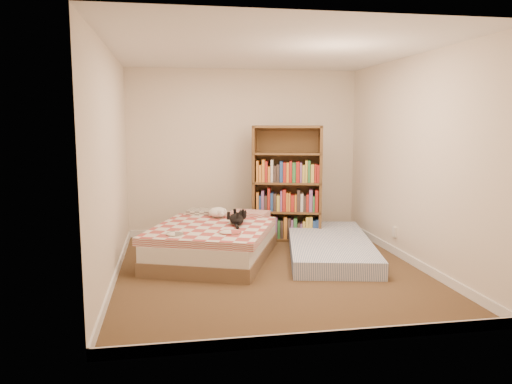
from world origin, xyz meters
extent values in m
cube|color=#452B1D|center=(0.00, 0.00, 0.00)|extent=(3.50, 4.00, 0.01)
cube|color=white|center=(0.00, 0.00, 2.50)|extent=(3.50, 4.00, 0.01)
cube|color=silver|center=(0.00, 2.00, 1.25)|extent=(3.50, 0.01, 2.50)
cube|color=silver|center=(0.00, -2.00, 1.25)|extent=(3.50, 0.01, 2.50)
cube|color=silver|center=(-1.75, 0.00, 1.25)|extent=(0.01, 4.00, 2.50)
cube|color=silver|center=(1.75, 0.00, 1.25)|extent=(0.01, 4.00, 2.50)
cube|color=white|center=(0.00, 1.99, 0.05)|extent=(3.50, 0.02, 0.10)
cube|color=white|center=(0.00, -1.99, 0.05)|extent=(3.50, 0.02, 0.10)
cube|color=white|center=(-1.74, 0.00, 0.05)|extent=(0.02, 4.00, 0.10)
cube|color=white|center=(1.74, 0.00, 0.05)|extent=(0.02, 4.00, 0.10)
cube|color=white|center=(1.74, 0.40, 0.30)|extent=(0.03, 0.09, 0.13)
cube|color=brown|center=(-0.60, 0.58, 0.08)|extent=(1.88, 2.20, 0.17)
cube|color=silver|center=(-0.60, 0.58, 0.26)|extent=(1.84, 2.16, 0.19)
cube|color=#AA443F|center=(-0.60, 0.58, 0.40)|extent=(1.82, 1.91, 0.09)
cube|color=#666056|center=(-0.90, 1.28, 0.43)|extent=(0.59, 0.49, 0.14)
cube|color=#AA443F|center=(-0.29, 1.28, 0.43)|extent=(0.59, 0.49, 0.14)
cube|color=brown|center=(0.07, 1.46, 0.83)|extent=(0.13, 0.33, 1.67)
cube|color=brown|center=(1.03, 1.46, 0.83)|extent=(0.13, 0.33, 1.67)
cube|color=brown|center=(0.55, 1.61, 0.83)|extent=(0.97, 0.29, 1.67)
cube|color=brown|center=(0.55, 1.46, 0.02)|extent=(1.05, 0.59, 0.03)
cube|color=brown|center=(0.55, 1.46, 0.84)|extent=(1.05, 0.59, 0.03)
cube|color=brown|center=(0.55, 1.46, 1.65)|extent=(1.05, 0.59, 0.03)
cube|color=#6A82B1|center=(0.91, 0.56, 0.10)|extent=(1.48, 2.44, 0.21)
ellipsoid|color=black|center=(-0.32, 0.53, 0.51)|extent=(0.34, 0.43, 0.13)
sphere|color=black|center=(-0.32, 0.75, 0.52)|extent=(0.16, 0.16, 0.12)
cone|color=black|center=(-0.36, 0.78, 0.57)|extent=(0.05, 0.05, 0.05)
cone|color=black|center=(-0.28, 0.78, 0.57)|extent=(0.05, 0.05, 0.05)
cylinder|color=black|center=(-0.22, 0.27, 0.48)|extent=(0.14, 0.22, 0.04)
ellipsoid|color=white|center=(-0.50, 1.04, 0.51)|extent=(0.35, 0.36, 0.13)
sphere|color=white|center=(-0.42, 0.95, 0.53)|extent=(0.15, 0.15, 0.11)
sphere|color=white|center=(-0.38, 0.92, 0.52)|extent=(0.07, 0.07, 0.05)
sphere|color=white|center=(-0.61, 1.09, 0.50)|extent=(0.08, 0.08, 0.06)
camera|label=1|loc=(-1.13, -5.54, 1.72)|focal=35.00mm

